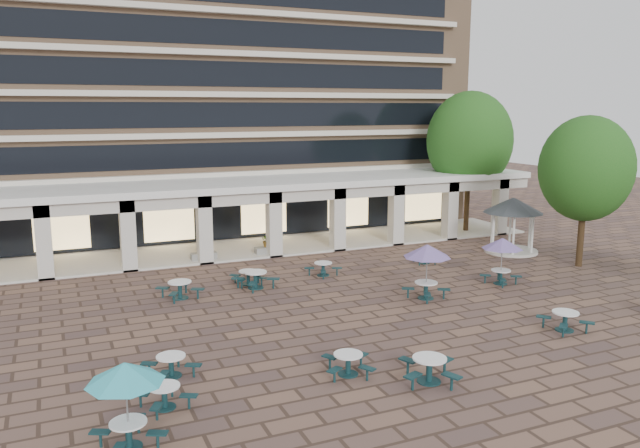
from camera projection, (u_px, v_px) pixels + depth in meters
The scene contains 21 objects.
ground at pixel (326, 325), 25.73m from camera, with size 120.00×120.00×0.00m, color brown.
apartment_building at pixel (187, 57), 46.38m from camera, with size 40.00×15.50×25.20m.
retail_arcade at pixel (229, 204), 38.52m from camera, with size 42.00×6.60×4.40m.
picnic_table_0 at pixel (164, 395), 18.57m from camera, with size 1.89×1.89×0.71m.
picnic_table_1 at pixel (348, 362), 20.90m from camera, with size 1.96×1.96×0.74m.
picnic_table_2 at pixel (429, 367), 20.33m from camera, with size 2.32×2.32×0.85m.
picnic_table_4 at pixel (125, 376), 16.10m from camera, with size 2.05×2.05×2.37m.
picnic_table_5 at pixel (171, 364), 20.76m from camera, with size 1.93×1.93×0.73m.
picnic_table_6 at pixel (427, 253), 28.95m from camera, with size 2.24×2.24×2.59m.
picnic_table_7 at pixel (565, 319), 25.04m from camera, with size 1.84×1.84×0.79m.
picnic_table_8 at pixel (180, 288), 29.29m from camera, with size 2.16×2.16×0.83m.
picnic_table_9 at pixel (248, 276), 31.62m from camera, with size 1.65×1.65×0.72m.
picnic_table_10 at pixel (425, 257), 35.94m from camera, with size 1.66×1.66×0.64m.
picnic_table_11 at pixel (502, 245), 31.42m from camera, with size 2.06×2.06×2.38m.
picnic_table_12 at pixel (256, 278), 30.94m from camera, with size 2.28×2.28×0.86m.
picnic_table_13 at pixel (323, 268), 33.30m from camera, with size 1.95×1.95×0.72m.
gazebo at pixel (513, 211), 38.35m from camera, with size 3.66×3.66×3.40m.
tree_east_a at pixel (586, 169), 34.37m from camera, with size 5.08×5.08×8.47m.
tree_east_c at pixel (470, 141), 43.94m from camera, with size 6.02×6.02×10.04m.
planter_left at pixel (204, 253), 36.46m from camera, with size 1.50×0.60×1.20m.
planter_right at pixel (267, 246), 37.98m from camera, with size 1.50×0.80×1.33m.
Camera 1 is at (-10.02, -22.39, 8.83)m, focal length 35.00 mm.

